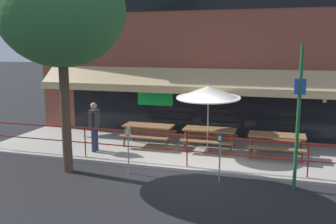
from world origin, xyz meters
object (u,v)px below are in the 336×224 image
parking_meter_far (220,142)px  picnic_table_left (148,129)px  picnic_table_right (277,139)px  patio_umbrella_centre (208,93)px  parking_meter_near (128,136)px  street_sign_pole (298,117)px  picnic_table_centre (210,133)px  pedestrian_walking (94,124)px  street_tree_curbside (62,3)px

parking_meter_far → picnic_table_left: bearing=138.4°
picnic_table_right → patio_umbrella_centre: patio_umbrella_centre is taller
parking_meter_near → patio_umbrella_centre: bearing=52.1°
picnic_table_right → parking_meter_far: parking_meter_far is taller
street_sign_pole → patio_umbrella_centre: bearing=139.9°
picnic_table_left → parking_meter_near: bearing=-82.5°
picnic_table_centre → picnic_table_right: 2.26m
picnic_table_left → picnic_table_centre: bearing=0.8°
patio_umbrella_centre → parking_meter_far: bearing=-71.5°
picnic_table_right → patio_umbrella_centre: (-2.25, -0.16, 1.47)m
picnic_table_right → pedestrian_walking: size_ratio=1.05×
picnic_table_left → street_sign_pole: bearing=-28.0°
picnic_table_right → parking_meter_far: 2.94m
pedestrian_walking → street_sign_pole: bearing=-12.3°
picnic_table_left → street_tree_curbside: (-1.34, -3.18, 4.16)m
picnic_table_centre → street_sign_pole: 4.05m
picnic_table_centre → picnic_table_right: size_ratio=1.00×
street_sign_pole → street_tree_curbside: 7.01m
patio_umbrella_centre → street_sign_pole: 3.60m
picnic_table_left → picnic_table_right: (4.50, -0.19, 0.00)m
picnic_table_left → parking_meter_near: (0.36, -2.77, 0.44)m
picnic_table_left → parking_meter_near: size_ratio=1.27×
picnic_table_centre → patio_umbrella_centre: bearing=-90.0°
picnic_table_left → parking_meter_far: parking_meter_far is taller
patio_umbrella_centre → parking_meter_near: patio_umbrella_centre is taller
picnic_table_left → street_tree_curbside: 5.41m
parking_meter_near → street_tree_curbside: (-1.71, -0.41, 3.72)m
picnic_table_right → street_tree_curbside: size_ratio=0.26×
pedestrian_walking → street_tree_curbside: 4.28m
parking_meter_far → picnic_table_right: bearing=59.6°
patio_umbrella_centre → pedestrian_walking: patio_umbrella_centre is taller
patio_umbrella_centre → street_tree_curbside: 5.31m
picnic_table_centre → street_sign_pole: street_sign_pole is taller
picnic_table_centre → picnic_table_right: same height
patio_umbrella_centre → street_sign_pole: (2.75, -2.32, -0.24)m
street_tree_curbside → picnic_table_right: bearing=27.1°
pedestrian_walking → parking_meter_far: size_ratio=1.20×
street_sign_pole → picnic_table_right: bearing=101.4°
picnic_table_left → parking_meter_near: 2.83m
patio_umbrella_centre → pedestrian_walking: bearing=-166.7°
pedestrian_walking → street_sign_pole: (6.53, -1.42, 0.88)m
pedestrian_walking → parking_meter_near: bearing=-39.0°
picnic_table_centre → street_tree_curbside: (-3.60, -3.22, 4.16)m
patio_umbrella_centre → parking_meter_near: size_ratio=1.67×
patio_umbrella_centre → parking_meter_far: patio_umbrella_centre is taller
picnic_table_left → picnic_table_centre: 2.25m
picnic_table_left → picnic_table_right: 4.51m
picnic_table_left → pedestrian_walking: pedestrian_walking is taller
picnic_table_left → street_tree_curbside: size_ratio=0.26×
picnic_table_right → parking_meter_near: 4.90m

